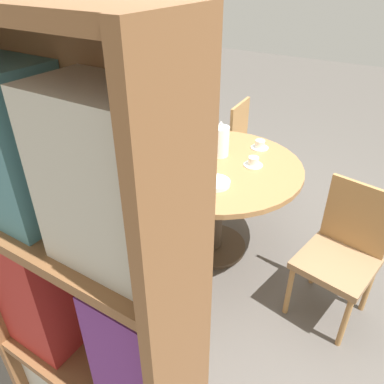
{
  "coord_description": "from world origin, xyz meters",
  "views": [
    {
      "loc": [
        -1.09,
        2.05,
        1.97
      ],
      "look_at": [
        0.0,
        0.3,
        0.68
      ],
      "focal_mm": 35.0,
      "sensor_mm": 36.0,
      "label": 1
    }
  ],
  "objects_px": {
    "coffee_pot": "(220,140)",
    "cake_main": "(173,172)",
    "chair_a": "(104,261)",
    "chair_b": "(342,252)",
    "water_bottle": "(186,142)",
    "cup_a": "(260,145)",
    "bookshelf": "(87,309)",
    "chair_d": "(125,162)",
    "cup_b": "(253,162)",
    "chair_c": "(251,148)"
  },
  "relations": [
    {
      "from": "bookshelf",
      "to": "cake_main",
      "type": "bearing_deg",
      "value": 111.15
    },
    {
      "from": "bookshelf",
      "to": "cup_b",
      "type": "height_order",
      "value": "bookshelf"
    },
    {
      "from": "chair_b",
      "to": "cake_main",
      "type": "height_order",
      "value": "chair_b"
    },
    {
      "from": "chair_a",
      "to": "chair_d",
      "type": "bearing_deg",
      "value": -127.77
    },
    {
      "from": "coffee_pot",
      "to": "cup_b",
      "type": "bearing_deg",
      "value": 175.52
    },
    {
      "from": "chair_a",
      "to": "cake_main",
      "type": "xyz_separation_m",
      "value": [
        -0.07,
        -0.63,
        0.32
      ]
    },
    {
      "from": "chair_b",
      "to": "water_bottle",
      "type": "relative_size",
      "value": 3.33
    },
    {
      "from": "water_bottle",
      "to": "chair_d",
      "type": "bearing_deg",
      "value": -8.02
    },
    {
      "from": "chair_c",
      "to": "bookshelf",
      "type": "relative_size",
      "value": 0.46
    },
    {
      "from": "bookshelf",
      "to": "coffee_pot",
      "type": "xyz_separation_m",
      "value": [
        0.36,
        -1.64,
        -0.07
      ]
    },
    {
      "from": "chair_c",
      "to": "water_bottle",
      "type": "height_order",
      "value": "water_bottle"
    },
    {
      "from": "chair_b",
      "to": "chair_c",
      "type": "bearing_deg",
      "value": 145.89
    },
    {
      "from": "chair_b",
      "to": "coffee_pot",
      "type": "height_order",
      "value": "coffee_pot"
    },
    {
      "from": "chair_c",
      "to": "cup_a",
      "type": "xyz_separation_m",
      "value": [
        -0.29,
        0.54,
        0.31
      ]
    },
    {
      "from": "chair_a",
      "to": "water_bottle",
      "type": "bearing_deg",
      "value": -161.21
    },
    {
      "from": "chair_b",
      "to": "bookshelf",
      "type": "xyz_separation_m",
      "value": [
        0.63,
        1.39,
        0.48
      ]
    },
    {
      "from": "chair_a",
      "to": "cup_a",
      "type": "relative_size",
      "value": 6.61
    },
    {
      "from": "coffee_pot",
      "to": "cake_main",
      "type": "height_order",
      "value": "coffee_pot"
    },
    {
      "from": "bookshelf",
      "to": "cake_main",
      "type": "distance_m",
      "value": 1.29
    },
    {
      "from": "chair_c",
      "to": "cup_b",
      "type": "distance_m",
      "value": 0.95
    },
    {
      "from": "chair_b",
      "to": "water_bottle",
      "type": "bearing_deg",
      "value": -175.11
    },
    {
      "from": "coffee_pot",
      "to": "cup_a",
      "type": "relative_size",
      "value": 1.94
    },
    {
      "from": "bookshelf",
      "to": "cup_a",
      "type": "height_order",
      "value": "bookshelf"
    },
    {
      "from": "cup_a",
      "to": "chair_b",
      "type": "bearing_deg",
      "value": 147.0
    },
    {
      "from": "chair_d",
      "to": "cup_b",
      "type": "bearing_deg",
      "value": -169.06
    },
    {
      "from": "cup_b",
      "to": "bookshelf",
      "type": "bearing_deg",
      "value": 92.96
    },
    {
      "from": "bookshelf",
      "to": "coffee_pot",
      "type": "relative_size",
      "value": 7.44
    },
    {
      "from": "coffee_pot",
      "to": "cake_main",
      "type": "relative_size",
      "value": 0.96
    },
    {
      "from": "coffee_pot",
      "to": "water_bottle",
      "type": "relative_size",
      "value": 0.98
    },
    {
      "from": "cake_main",
      "to": "chair_b",
      "type": "bearing_deg",
      "value": -170.0
    },
    {
      "from": "chair_b",
      "to": "cup_b",
      "type": "relative_size",
      "value": 6.61
    },
    {
      "from": "chair_c",
      "to": "bookshelf",
      "type": "bearing_deg",
      "value": -173.55
    },
    {
      "from": "chair_a",
      "to": "cup_b",
      "type": "height_order",
      "value": "chair_a"
    },
    {
      "from": "chair_d",
      "to": "cup_a",
      "type": "relative_size",
      "value": 6.61
    },
    {
      "from": "chair_d",
      "to": "cup_b",
      "type": "height_order",
      "value": "chair_d"
    },
    {
      "from": "chair_a",
      "to": "chair_b",
      "type": "relative_size",
      "value": 1.0
    },
    {
      "from": "cake_main",
      "to": "chair_c",
      "type": "bearing_deg",
      "value": -90.82
    },
    {
      "from": "chair_d",
      "to": "cake_main",
      "type": "distance_m",
      "value": 0.95
    },
    {
      "from": "chair_a",
      "to": "chair_c",
      "type": "distance_m",
      "value": 1.87
    },
    {
      "from": "cup_b",
      "to": "cup_a",
      "type": "bearing_deg",
      "value": -75.46
    },
    {
      "from": "chair_c",
      "to": "cup_b",
      "type": "bearing_deg",
      "value": -160.17
    },
    {
      "from": "water_bottle",
      "to": "cake_main",
      "type": "distance_m",
      "value": 0.33
    },
    {
      "from": "chair_b",
      "to": "cup_b",
      "type": "distance_m",
      "value": 0.81
    },
    {
      "from": "chair_b",
      "to": "water_bottle",
      "type": "height_order",
      "value": "water_bottle"
    },
    {
      "from": "water_bottle",
      "to": "chair_b",
      "type": "bearing_deg",
      "value": 174.66
    },
    {
      "from": "chair_d",
      "to": "coffee_pot",
      "type": "height_order",
      "value": "coffee_pot"
    },
    {
      "from": "bookshelf",
      "to": "water_bottle",
      "type": "xyz_separation_m",
      "value": [
        0.56,
        -1.5,
        -0.08
      ]
    },
    {
      "from": "chair_c",
      "to": "water_bottle",
      "type": "bearing_deg",
      "value": 168.94
    },
    {
      "from": "bookshelf",
      "to": "cup_a",
      "type": "xyz_separation_m",
      "value": [
        0.16,
        -1.9,
        -0.17
      ]
    },
    {
      "from": "chair_a",
      "to": "cup_b",
      "type": "distance_m",
      "value": 1.18
    }
  ]
}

